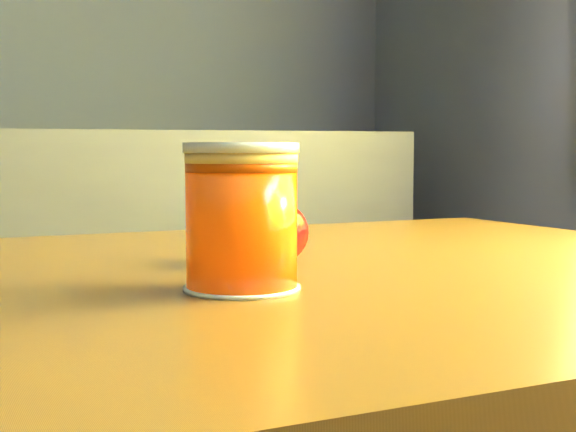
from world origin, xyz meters
name	(u,v)px	position (x,y,z in m)	size (l,w,h in m)	color
table	(242,386)	(1.00, 0.31, 0.66)	(1.11, 0.85, 0.76)	brown
juice_glass	(242,218)	(0.98, 0.22, 0.81)	(0.08, 0.08, 0.10)	#FF4905
orange_front	(272,233)	(1.04, 0.34, 0.79)	(0.07, 0.07, 0.06)	red
orange_back	(238,233)	(1.01, 0.36, 0.79)	(0.06, 0.06, 0.06)	red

